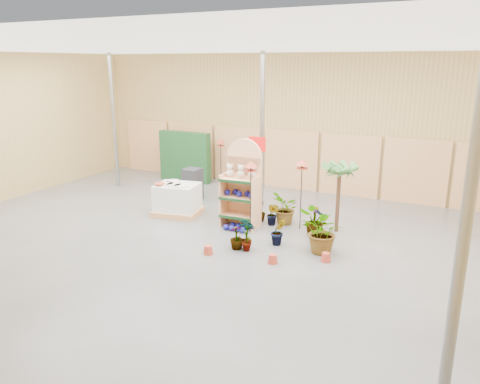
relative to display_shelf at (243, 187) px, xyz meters
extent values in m
cube|color=#525252|center=(-0.22, -1.81, -1.11)|extent=(15.00, 12.00, 0.10)
cube|color=white|center=(-0.22, -1.81, 3.49)|extent=(15.00, 12.00, 0.10)
cube|color=tan|center=(-0.22, 4.24, 1.19)|extent=(15.00, 0.10, 4.50)
cylinder|color=gray|center=(5.28, -5.31, 1.19)|extent=(0.14, 0.14, 4.50)
cylinder|color=gray|center=(-5.72, 1.69, 1.19)|extent=(0.14, 0.14, 4.50)
cylinder|color=gray|center=(5.28, 1.69, 1.19)|extent=(0.14, 0.14, 4.50)
cylinder|color=gray|center=(-0.22, 1.69, 1.19)|extent=(0.14, 0.14, 4.50)
cube|color=tan|center=(-6.22, 4.11, -0.06)|extent=(1.90, 0.06, 2.00)
cube|color=tan|center=(-4.22, 4.11, -0.06)|extent=(1.90, 0.06, 2.00)
cube|color=tan|center=(-2.22, 4.11, -0.06)|extent=(1.90, 0.06, 2.00)
cube|color=tan|center=(-0.22, 4.11, -0.06)|extent=(1.90, 0.06, 2.00)
cube|color=tan|center=(1.78, 4.11, -0.06)|extent=(1.90, 0.06, 2.00)
cube|color=tan|center=(3.78, 4.11, -0.06)|extent=(1.90, 0.06, 2.00)
cube|color=tan|center=(0.00, 0.11, -0.14)|extent=(0.97, 0.14, 1.83)
cylinder|color=tan|center=(0.00, 0.11, 0.77)|extent=(0.97, 0.14, 0.97)
cube|color=tan|center=(0.00, -0.17, -0.73)|extent=(0.95, 0.59, 0.04)
cube|color=#0F3819|center=(0.00, -0.44, -0.73)|extent=(0.92, 0.09, 0.06)
cube|color=tan|center=(0.00, -0.17, -0.25)|extent=(0.95, 0.59, 0.04)
cube|color=#0F3819|center=(0.00, -0.44, -0.25)|extent=(0.92, 0.09, 0.06)
cube|color=tan|center=(0.00, -0.17, 0.23)|extent=(0.95, 0.59, 0.04)
cube|color=#0F3819|center=(0.00, -0.44, 0.23)|extent=(0.92, 0.09, 0.06)
cube|color=tan|center=(-0.46, -0.17, -0.36)|extent=(0.07, 0.54, 1.40)
cube|color=tan|center=(0.46, -0.17, -0.36)|extent=(0.07, 0.54, 1.40)
sphere|color=beige|center=(-0.32, -0.11, 0.35)|extent=(0.19, 0.19, 0.19)
sphere|color=beige|center=(-0.32, -0.11, 0.51)|extent=(0.15, 0.15, 0.15)
sphere|color=beige|center=(0.00, -0.11, 0.36)|extent=(0.20, 0.20, 0.20)
sphere|color=beige|center=(0.00, -0.11, 0.52)|extent=(0.15, 0.15, 0.15)
sphere|color=beige|center=(0.32, -0.11, 0.36)|extent=(0.21, 0.21, 0.21)
sphere|color=beige|center=(0.32, -0.11, 0.53)|extent=(0.15, 0.15, 0.15)
sphere|color=navy|center=(-0.34, -0.19, -0.15)|extent=(0.16, 0.16, 0.16)
sphere|color=navy|center=(-0.17, -0.07, -0.15)|extent=(0.16, 0.16, 0.16)
sphere|color=navy|center=(0.00, -0.19, -0.15)|extent=(0.16, 0.16, 0.16)
sphere|color=navy|center=(0.17, -0.07, -0.15)|extent=(0.16, 0.16, 0.16)
sphere|color=navy|center=(0.34, -0.19, -0.15)|extent=(0.16, 0.16, 0.16)
sphere|color=navy|center=(-0.21, -0.55, -0.98)|extent=(0.15, 0.15, 0.15)
sphere|color=navy|center=(-0.13, -0.31, -0.98)|extent=(0.15, 0.15, 0.15)
sphere|color=navy|center=(-0.05, -0.55, -0.98)|extent=(0.15, 0.15, 0.15)
sphere|color=navy|center=(0.03, -0.31, -0.98)|extent=(0.15, 0.15, 0.15)
sphere|color=navy|center=(0.11, -0.55, -0.98)|extent=(0.15, 0.15, 0.15)
sphere|color=navy|center=(0.19, -0.31, -0.98)|extent=(0.15, 0.15, 0.15)
sphere|color=navy|center=(0.27, -0.55, -0.98)|extent=(0.15, 0.15, 0.15)
cube|color=tan|center=(-2.05, -0.02, -0.98)|extent=(1.41, 1.24, 0.16)
cube|color=white|center=(-2.05, -0.02, -0.53)|extent=(1.29, 1.12, 0.73)
cylinder|color=beige|center=(-2.31, -0.18, -0.15)|extent=(0.42, 0.42, 0.04)
cylinder|color=beige|center=(-2.05, -0.18, -0.15)|extent=(0.42, 0.42, 0.04)
cylinder|color=beige|center=(-1.79, -0.18, -0.15)|extent=(0.42, 0.42, 0.04)
cylinder|color=beige|center=(-2.31, 0.13, -0.15)|extent=(0.42, 0.42, 0.04)
cube|color=black|center=(-2.46, 1.43, -0.81)|extent=(0.50, 0.50, 0.50)
cube|color=black|center=(-2.46, 1.43, -0.31)|extent=(0.50, 0.50, 0.50)
cube|color=#194620|center=(-4.02, 3.39, -0.16)|extent=(2.00, 0.30, 1.80)
cylinder|color=gray|center=(-0.12, 1.19, 0.04)|extent=(0.05, 0.05, 2.20)
cube|color=red|center=(-0.12, 1.15, 0.94)|extent=(0.50, 0.03, 0.40)
cylinder|color=black|center=(0.40, -0.35, -0.26)|extent=(0.02, 0.02, 1.60)
cylinder|color=#B23C2A|center=(0.40, -0.35, 0.54)|extent=(0.30, 0.30, 0.02)
cone|color=#B23C2A|center=(0.40, -0.35, 0.71)|extent=(0.34, 0.34, 0.14)
cylinder|color=black|center=(1.46, 0.42, -0.25)|extent=(0.02, 0.02, 1.61)
cylinder|color=#B23C2A|center=(1.46, 0.42, 0.55)|extent=(0.30, 0.30, 0.02)
cone|color=#B23C2A|center=(1.46, 0.42, 0.72)|extent=(0.34, 0.34, 0.14)
cylinder|color=black|center=(-2.38, 3.11, -0.32)|extent=(0.02, 0.02, 1.46)
cylinder|color=#B23C2A|center=(-2.38, 3.11, 0.41)|extent=(0.30, 0.30, 0.02)
cone|color=#B23C2A|center=(-2.38, 3.11, 0.58)|extent=(0.34, 0.34, 0.14)
cylinder|color=#513320|center=(2.37, 0.65, -0.28)|extent=(0.10, 0.10, 1.55)
imported|color=#3F7936|center=(0.84, -1.45, -0.67)|extent=(0.47, 0.38, 0.77)
imported|color=#3F7936|center=(1.95, 0.12, -0.66)|extent=(0.58, 0.58, 0.80)
imported|color=#3F7936|center=(2.12, 0.03, -0.68)|extent=(0.48, 0.44, 0.76)
imported|color=#3F7936|center=(0.73, 0.34, -0.75)|extent=(0.39, 0.34, 0.62)
imported|color=#3F7936|center=(0.99, 0.58, -0.62)|extent=(0.98, 1.02, 0.87)
imported|color=#3F7936|center=(0.62, -1.55, -0.77)|extent=(0.46, 0.46, 0.58)
imported|color=#3F7936|center=(0.89, -1.54, -0.69)|extent=(0.40, 0.29, 0.74)
imported|color=#3F7936|center=(1.38, -0.87, -0.72)|extent=(0.47, 0.46, 0.67)
imported|color=#3F7936|center=(2.44, -0.93, -0.53)|extent=(1.15, 1.21, 1.04)
imported|color=#3F7936|center=(0.28, 0.49, -0.77)|extent=(0.44, 0.44, 0.58)
camera|label=1|loc=(5.25, -10.56, 3.13)|focal=35.00mm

